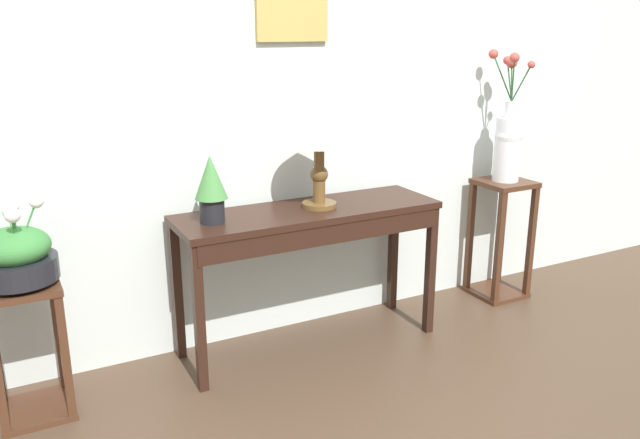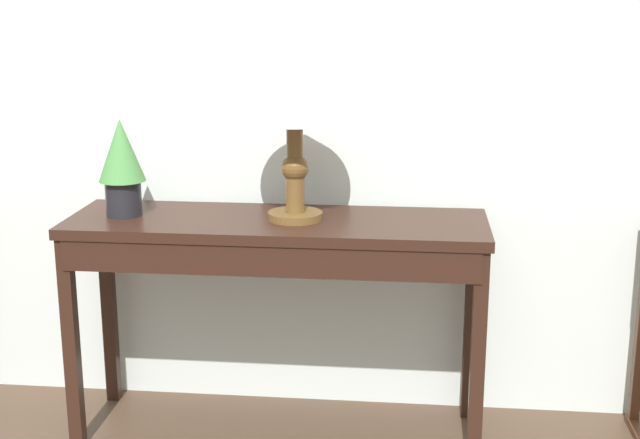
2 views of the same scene
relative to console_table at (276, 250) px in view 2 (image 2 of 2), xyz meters
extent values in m
cube|color=silver|center=(-0.07, 0.33, 0.73)|extent=(9.00, 0.10, 2.80)
cube|color=black|center=(0.00, 0.03, 0.08)|extent=(1.39, 0.43, 0.03)
cube|color=black|center=(0.00, -0.17, 0.02)|extent=(1.32, 0.03, 0.10)
cube|color=black|center=(-0.66, -0.16, -0.30)|extent=(0.04, 0.04, 0.74)
cube|color=black|center=(0.66, -0.16, -0.30)|extent=(0.04, 0.04, 0.74)
cube|color=black|center=(-0.66, 0.21, -0.30)|extent=(0.04, 0.04, 0.74)
cube|color=black|center=(0.66, 0.21, -0.30)|extent=(0.04, 0.04, 0.74)
cylinder|color=brown|center=(0.06, 0.03, 0.11)|extent=(0.18, 0.18, 0.02)
cylinder|color=brown|center=(0.06, 0.03, 0.20)|extent=(0.06, 0.06, 0.15)
sphere|color=brown|center=(0.06, 0.03, 0.27)|extent=(0.09, 0.09, 0.09)
cylinder|color=brown|center=(0.06, 0.03, 0.35)|extent=(0.05, 0.05, 0.15)
cone|color=white|center=(0.06, 0.03, 0.52)|extent=(0.32, 0.32, 0.19)
cylinder|color=black|center=(-0.52, 0.02, 0.16)|extent=(0.12, 0.12, 0.12)
cone|color=#478442|center=(-0.52, 0.02, 0.32)|extent=(0.15, 0.15, 0.21)
camera|label=1|loc=(-1.44, -2.82, 1.00)|focal=36.22mm
camera|label=2|loc=(0.44, -2.75, 0.81)|focal=49.28mm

